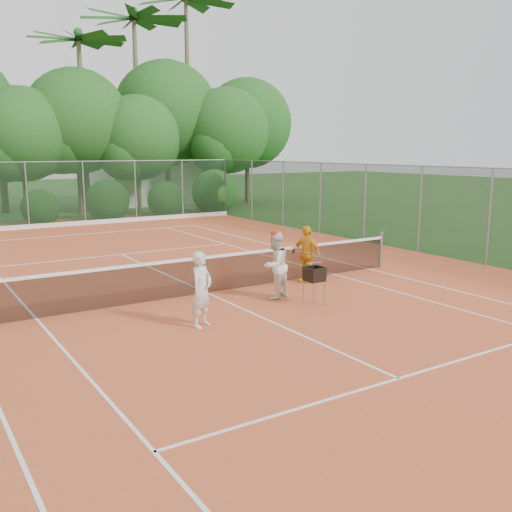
{
  "coord_description": "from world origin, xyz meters",
  "views": [
    {
      "loc": [
        -6.45,
        -12.32,
        3.57
      ],
      "look_at": [
        0.66,
        -1.2,
        1.1
      ],
      "focal_mm": 40.0,
      "sensor_mm": 36.0,
      "label": 1
    }
  ],
  "objects_px": {
    "player_white": "(202,289)",
    "player_center_grp": "(275,265)",
    "player_yellow": "(306,254)",
    "ball_hopper": "(314,275)"
  },
  "relations": [
    {
      "from": "ball_hopper",
      "to": "player_yellow",
      "type": "bearing_deg",
      "value": 69.37
    },
    {
      "from": "player_white",
      "to": "player_yellow",
      "type": "relative_size",
      "value": 1.0
    },
    {
      "from": "player_white",
      "to": "player_yellow",
      "type": "distance_m",
      "value": 4.67
    },
    {
      "from": "player_center_grp",
      "to": "player_yellow",
      "type": "relative_size",
      "value": 1.07
    },
    {
      "from": "player_white",
      "to": "player_center_grp",
      "type": "bearing_deg",
      "value": -5.74
    },
    {
      "from": "player_white",
      "to": "ball_hopper",
      "type": "distance_m",
      "value": 2.95
    },
    {
      "from": "player_white",
      "to": "player_yellow",
      "type": "xyz_separation_m",
      "value": [
        4.21,
        2.03,
        -0.0
      ]
    },
    {
      "from": "player_yellow",
      "to": "ball_hopper",
      "type": "xyz_separation_m",
      "value": [
        -1.25,
        -1.94,
        -0.07
      ]
    },
    {
      "from": "player_yellow",
      "to": "ball_hopper",
      "type": "height_order",
      "value": "player_yellow"
    },
    {
      "from": "player_white",
      "to": "player_center_grp",
      "type": "relative_size",
      "value": 0.94
    }
  ]
}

